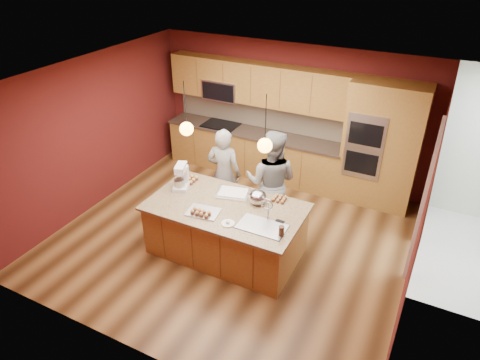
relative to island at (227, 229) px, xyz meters
The scene contains 24 objects.
floor 0.58m from the island, 105.72° to the left, with size 5.50×5.50×0.00m, color #432812.
ceiling 2.29m from the island, 105.72° to the left, with size 5.50×5.50×0.00m, color silver.
wall_back 3.00m from the island, 92.01° to the left, with size 5.50×5.50×0.00m, color #511514.
wall_front 2.33m from the island, 92.67° to the right, with size 5.50×5.50×0.00m, color #511514.
wall_left 3.01m from the island, behind, with size 5.00×5.00×0.00m, color #511514.
wall_right 2.82m from the island, ahead, with size 5.00×5.00×0.00m, color #511514.
cabinet_run 2.77m from the island, 106.68° to the left, with size 3.74×0.64×2.30m.
oven_column 3.17m from the island, 55.60° to the left, with size 1.30×0.62×2.30m.
doorway_trim 2.94m from the island, 23.71° to the left, with size 0.08×1.11×2.20m, color white, non-canonical shape.
pendant_left 1.68m from the island, behind, with size 0.20×0.20×0.80m.
pendant_right 1.67m from the island, ahead, with size 0.20×0.20×0.80m.
island is the anchor object (origin of this frame).
person_left 1.13m from the island, 120.48° to the left, with size 0.61×0.40×1.66m, color black.
person_right 1.08m from the island, 69.81° to the left, with size 0.87×0.68×1.80m, color slate.
stand_mixer 1.08m from the island, behind, with size 0.31×0.36×0.42m.
sheet_cake 0.57m from the island, 100.54° to the left, with size 0.57×0.48×0.05m.
cooling_rack 0.57m from the island, 126.34° to the right, with size 0.47×0.33×0.02m, color #BABCC1.
mixing_bowl 0.71m from the island, 36.01° to the left, with size 0.27×0.27×0.23m, color #B1B3B8.
plate 0.62m from the island, 58.63° to the right, with size 0.19×0.19×0.01m, color white.
tumbler 1.16m from the island, 16.56° to the right, with size 0.08×0.08×0.15m, color #3A1E12.
phone 0.97m from the island, ahead, with size 0.13×0.07×0.01m, color black.
cupcakes_left 1.08m from the island, 156.89° to the left, with size 0.25×0.25×0.07m, color #D38F4B, non-canonical shape.
cupcakes_rack 0.65m from the island, 119.33° to the right, with size 0.32×0.16×0.07m, color #D38F4B, non-canonical shape.
cupcakes_right 0.94m from the island, 37.93° to the left, with size 0.21×0.21×0.06m, color #D38F4B, non-canonical shape.
Camera 1 is at (2.69, -5.04, 4.43)m, focal length 32.00 mm.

